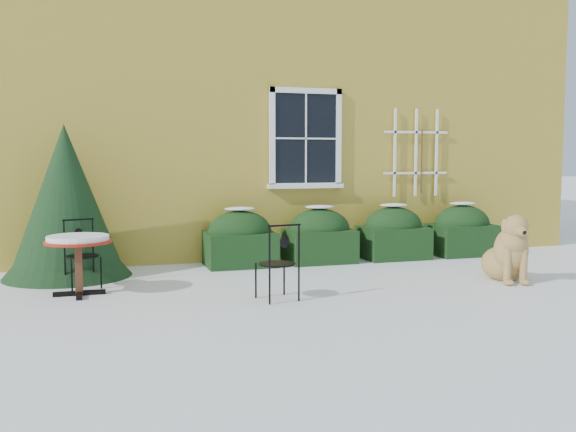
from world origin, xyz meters
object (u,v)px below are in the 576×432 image
object	(u,v)px
evergreen_shrub	(66,216)
patio_chair_near	(279,262)
patio_chair_far	(82,254)
bistro_table	(78,246)
dog	(509,253)

from	to	relation	value
evergreen_shrub	patio_chair_near	world-z (taller)	evergreen_shrub
patio_chair_near	patio_chair_far	world-z (taller)	patio_chair_near
patio_chair_far	patio_chair_near	bearing A→B (deg)	-47.92
bistro_table	patio_chair_far	xyz separation A→B (m)	(0.03, 0.51, -0.17)
evergreen_shrub	patio_chair_far	xyz separation A→B (m)	(0.20, -0.83, -0.42)
dog	patio_chair_far	bearing A→B (deg)	179.57
evergreen_shrub	patio_chair_near	xyz separation A→B (m)	(2.41, -2.30, -0.40)
patio_chair_near	patio_chair_far	size ratio (longest dim) A/B	1.04
bistro_table	patio_chair_far	bearing A→B (deg)	86.48
bistro_table	dog	size ratio (longest dim) A/B	0.78
evergreen_shrub	patio_chair_far	bearing A→B (deg)	-76.32
evergreen_shrub	dog	distance (m)	6.09
bistro_table	dog	distance (m)	5.58
dog	bistro_table	bearing A→B (deg)	-175.28
patio_chair_near	dog	distance (m)	3.28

